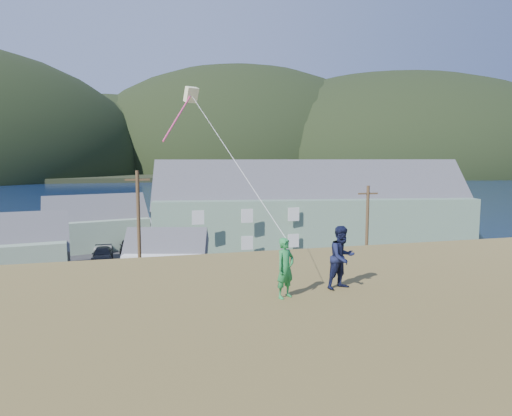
{
  "coord_description": "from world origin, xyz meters",
  "views": [
    {
      "loc": [
        -2.75,
        -29.54,
        10.89
      ],
      "look_at": [
        1.96,
        -11.55,
        8.8
      ],
      "focal_mm": 32.0,
      "sensor_mm": 36.0,
      "label": 1
    }
  ],
  "objects_px": {
    "shed_palegreen_near": "(11,249)",
    "shed_palegreen_far": "(97,224)",
    "wharf": "(115,228)",
    "lodge": "(311,208)",
    "kite_flyer_green": "(285,268)",
    "shed_white": "(166,257)",
    "kite_flyer_navy": "(342,257)"
  },
  "relations": [
    {
      "from": "wharf",
      "to": "shed_palegreen_near",
      "type": "relative_size",
      "value": 2.47
    },
    {
      "from": "shed_white",
      "to": "kite_flyer_navy",
      "type": "distance_m",
      "value": 29.08
    },
    {
      "from": "lodge",
      "to": "shed_palegreen_far",
      "type": "relative_size",
      "value": 2.92
    },
    {
      "from": "kite_flyer_green",
      "to": "shed_white",
      "type": "bearing_deg",
      "value": 63.78
    },
    {
      "from": "shed_white",
      "to": "kite_flyer_navy",
      "type": "bearing_deg",
      "value": -68.62
    },
    {
      "from": "wharf",
      "to": "lodge",
      "type": "height_order",
      "value": "lodge"
    },
    {
      "from": "wharf",
      "to": "shed_palegreen_far",
      "type": "xyz_separation_m",
      "value": [
        -1.49,
        -13.07,
        2.52
      ]
    },
    {
      "from": "wharf",
      "to": "shed_palegreen_far",
      "type": "distance_m",
      "value": 13.39
    },
    {
      "from": "kite_flyer_navy",
      "to": "shed_palegreen_near",
      "type": "bearing_deg",
      "value": 99.08
    },
    {
      "from": "lodge",
      "to": "wharf",
      "type": "bearing_deg",
      "value": 148.55
    },
    {
      "from": "shed_palegreen_near",
      "to": "shed_palegreen_far",
      "type": "distance_m",
      "value": 13.74
    },
    {
      "from": "shed_white",
      "to": "kite_flyer_navy",
      "type": "xyz_separation_m",
      "value": [
        3.2,
        -28.29,
        5.91
      ]
    },
    {
      "from": "shed_palegreen_near",
      "to": "shed_palegreen_far",
      "type": "height_order",
      "value": "shed_palegreen_far"
    },
    {
      "from": "shed_white",
      "to": "shed_palegreen_far",
      "type": "distance_m",
      "value": 18.12
    },
    {
      "from": "kite_flyer_navy",
      "to": "lodge",
      "type": "bearing_deg",
      "value": 51.84
    },
    {
      "from": "wharf",
      "to": "lodge",
      "type": "relative_size",
      "value": 0.7
    },
    {
      "from": "shed_white",
      "to": "kite_flyer_green",
      "type": "xyz_separation_m",
      "value": [
        1.4,
        -28.69,
        5.82
      ]
    },
    {
      "from": "wharf",
      "to": "shed_palegreen_near",
      "type": "height_order",
      "value": "shed_palegreen_near"
    },
    {
      "from": "shed_palegreen_near",
      "to": "wharf",
      "type": "bearing_deg",
      "value": 64.78
    },
    {
      "from": "kite_flyer_green",
      "to": "shed_palegreen_near",
      "type": "bearing_deg",
      "value": 84.99
    },
    {
      "from": "lodge",
      "to": "shed_palegreen_far",
      "type": "distance_m",
      "value": 25.47
    },
    {
      "from": "shed_white",
      "to": "kite_flyer_green",
      "type": "bearing_deg",
      "value": -72.28
    },
    {
      "from": "shed_palegreen_far",
      "to": "kite_flyer_navy",
      "type": "height_order",
      "value": "kite_flyer_navy"
    },
    {
      "from": "wharf",
      "to": "kite_flyer_green",
      "type": "distance_m",
      "value": 59.33
    },
    {
      "from": "kite_flyer_green",
      "to": "kite_flyer_navy",
      "type": "bearing_deg",
      "value": -16.49
    },
    {
      "from": "shed_palegreen_far",
      "to": "kite_flyer_green",
      "type": "height_order",
      "value": "kite_flyer_green"
    },
    {
      "from": "shed_palegreen_far",
      "to": "wharf",
      "type": "bearing_deg",
      "value": 70.01
    },
    {
      "from": "kite_flyer_navy",
      "to": "shed_white",
      "type": "bearing_deg",
      "value": 78.71
    },
    {
      "from": "shed_white",
      "to": "shed_palegreen_near",
      "type": "bearing_deg",
      "value": 176.43
    },
    {
      "from": "shed_palegreen_far",
      "to": "lodge",
      "type": "bearing_deg",
      "value": -28.54
    },
    {
      "from": "lodge",
      "to": "kite_flyer_green",
      "type": "xyz_separation_m",
      "value": [
        -16.08,
        -38.76,
        3.1
      ]
    },
    {
      "from": "lodge",
      "to": "shed_white",
      "type": "bearing_deg",
      "value": -141.0
    }
  ]
}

